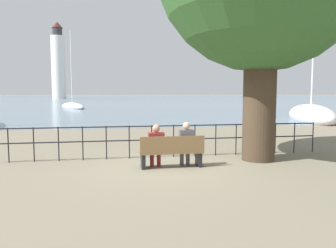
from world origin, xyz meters
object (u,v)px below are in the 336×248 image
Objects in this scene: sailboat_1 at (311,116)px; harbor_lighthouse at (58,63)px; sailboat_2 at (72,106)px; park_bench at (172,152)px; seated_person_left at (156,144)px; seated_person_right at (186,142)px.

harbor_lighthouse reaches higher than sailboat_1.
sailboat_2 is at bearing 147.01° from sailboat_1.
harbor_lighthouse reaches higher than park_bench.
sailboat_2 reaches higher than park_bench.
sailboat_2 reaches higher than seated_person_left.
harbor_lighthouse is at bearing 99.01° from seated_person_left.
sailboat_2 is at bearing 99.09° from seated_person_left.
seated_person_left reaches higher than park_bench.
harbor_lighthouse is at bearing 99.19° from park_bench.
park_bench is 1.42× the size of seated_person_right.
park_bench is 0.20× the size of sailboat_1.
sailboat_2 is at bearing 99.68° from park_bench.
seated_person_left is 0.11× the size of sailboat_2.
seated_person_left is 0.13× the size of sailboat_1.
sailboat_2 is at bearing -81.02° from harbor_lighthouse.
harbor_lighthouse is (-20.69, 127.85, 13.49)m from park_bench.
sailboat_1 is at bearing 44.20° from seated_person_left.
sailboat_1 reaches higher than seated_person_left.
seated_person_right is 18.57m from sailboat_1.
park_bench is 0.49m from seated_person_left.
seated_person_left is at bearing 169.72° from park_bench.
seated_person_right is at bearing -101.37° from sailboat_2.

